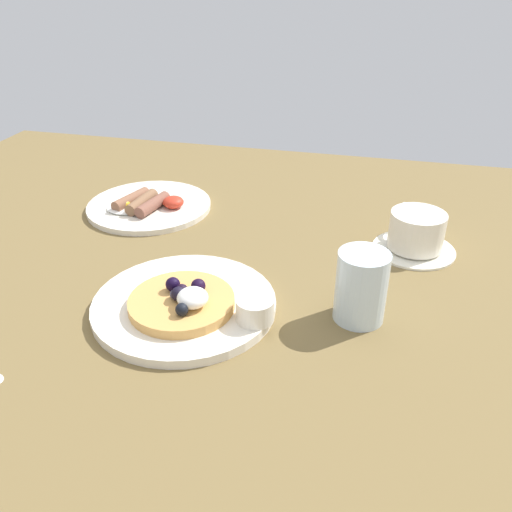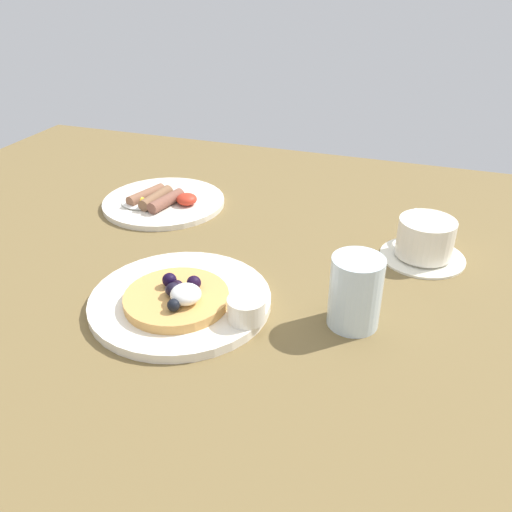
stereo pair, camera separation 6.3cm
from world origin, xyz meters
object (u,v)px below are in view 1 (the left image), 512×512
object	(u,v)px
breakfast_plate	(149,206)
coffee_saucer	(414,248)
water_glass	(361,287)
pancake_plate	(184,304)
syrup_ramekin	(255,309)
coffee_cup	(416,229)

from	to	relation	value
breakfast_plate	coffee_saucer	xyz separation A→B (cm)	(47.93, -5.00, -0.15)
water_glass	breakfast_plate	bearing A→B (deg)	147.90
pancake_plate	breakfast_plate	bearing A→B (deg)	121.47
pancake_plate	water_glass	bearing A→B (deg)	8.56
breakfast_plate	water_glass	size ratio (longest dim) A/B	2.39
pancake_plate	coffee_saucer	bearing A→B (deg)	38.31
coffee_saucer	pancake_plate	bearing A→B (deg)	-141.69
syrup_ramekin	coffee_saucer	distance (cm)	32.73
coffee_saucer	water_glass	world-z (taller)	water_glass
breakfast_plate	coffee_saucer	bearing A→B (deg)	-5.96
breakfast_plate	pancake_plate	bearing A→B (deg)	-58.53
syrup_ramekin	breakfast_plate	size ratio (longest dim) A/B	0.21
pancake_plate	water_glass	xyz separation A→B (cm)	(22.88, 3.44, 4.15)
breakfast_plate	coffee_cup	bearing A→B (deg)	-5.80
breakfast_plate	water_glass	bearing A→B (deg)	-32.10
pancake_plate	syrup_ramekin	xyz separation A→B (cm)	(10.25, -1.90, 2.21)
coffee_cup	water_glass	xyz separation A→B (cm)	(-7.31, -20.59, 1.04)
syrup_ramekin	coffee_cup	size ratio (longest dim) A/B	0.43
pancake_plate	coffee_cup	distance (cm)	38.71
syrup_ramekin	coffee_saucer	bearing A→B (deg)	52.22
breakfast_plate	coffee_cup	size ratio (longest dim) A/B	2.02
pancake_plate	breakfast_plate	size ratio (longest dim) A/B	1.08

